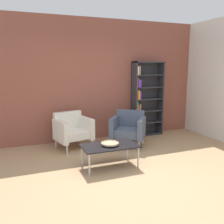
# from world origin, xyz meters

# --- Properties ---
(ground_plane) EXTENTS (8.32, 8.32, 0.00)m
(ground_plane) POSITION_xyz_m (0.00, 0.00, 0.00)
(ground_plane) COLOR tan
(brick_back_panel) EXTENTS (6.40, 0.12, 2.90)m
(brick_back_panel) POSITION_xyz_m (0.00, 2.46, 1.45)
(brick_back_panel) COLOR brown
(brick_back_panel) RESTS_ON ground_plane
(bookshelf_tall) EXTENTS (0.80, 0.30, 1.90)m
(bookshelf_tall) POSITION_xyz_m (1.38, 2.25, 0.93)
(bookshelf_tall) COLOR #333338
(bookshelf_tall) RESTS_ON ground_plane
(coffee_table_low) EXTENTS (1.00, 0.56, 0.40)m
(coffee_table_low) POSITION_xyz_m (-0.23, 0.59, 0.37)
(coffee_table_low) COLOR black
(coffee_table_low) RESTS_ON ground_plane
(decorative_bowl) EXTENTS (0.32, 0.32, 0.05)m
(decorative_bowl) POSITION_xyz_m (-0.23, 0.59, 0.43)
(decorative_bowl) COLOR tan
(decorative_bowl) RESTS_ON coffee_table_low
(armchair_corner_red) EXTENTS (0.85, 0.80, 0.78)m
(armchair_corner_red) POSITION_xyz_m (-0.62, 1.89, 0.41)
(armchair_corner_red) COLOR white
(armchair_corner_red) RESTS_ON ground_plane
(armchair_by_bookshelf) EXTENTS (0.95, 0.94, 0.78)m
(armchair_by_bookshelf) POSITION_xyz_m (0.60, 1.59, 0.41)
(armchair_by_bookshelf) COLOR #4C566B
(armchair_by_bookshelf) RESTS_ON ground_plane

